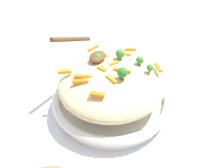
{
  "coord_description": "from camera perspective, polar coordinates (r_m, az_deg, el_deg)",
  "views": [
    {
      "loc": [
        -0.41,
        -0.13,
        0.42
      ],
      "look_at": [
        0.0,
        0.0,
        0.08
      ],
      "focal_mm": 34.19,
      "sensor_mm": 36.0,
      "label": 1
    }
  ],
  "objects": [
    {
      "name": "carrot_piece_4",
      "position": [
        0.6,
        4.96,
        9.15
      ],
      "size": [
        0.01,
        0.03,
        0.01
      ],
      "primitive_type": "cube",
      "rotation": [
        0.0,
        0.0,
        4.95
      ],
      "color": "orange",
      "rests_on": "pasta_mound"
    },
    {
      "name": "broccoli_floret_4",
      "position": [
        0.47,
        2.8,
        3.02
      ],
      "size": [
        0.02,
        0.02,
        0.03
      ],
      "color": "#296820",
      "rests_on": "pasta_mound"
    },
    {
      "name": "broccoli_floret_0",
      "position": [
        0.52,
        10.12,
        4.3
      ],
      "size": [
        0.02,
        0.02,
        0.02
      ],
      "color": "#377928",
      "rests_on": "pasta_mound"
    },
    {
      "name": "carrot_piece_8",
      "position": [
        0.61,
        -5.07,
        9.5
      ],
      "size": [
        0.04,
        0.02,
        0.01
      ],
      "primitive_type": "cube",
      "rotation": [
        0.0,
        0.0,
        5.9
      ],
      "color": "orange",
      "rests_on": "pasta_mound"
    },
    {
      "name": "carrot_piece_0",
      "position": [
        0.53,
        0.46,
        5.55
      ],
      "size": [
        0.02,
        0.02,
        0.01
      ],
      "primitive_type": "cube",
      "rotation": [
        0.0,
        0.0,
        5.64
      ],
      "color": "orange",
      "rests_on": "pasta_mound"
    },
    {
      "name": "carrot_piece_3",
      "position": [
        0.52,
        -12.54,
        3.3
      ],
      "size": [
        0.02,
        0.03,
        0.01
      ],
      "primitive_type": "cube",
      "rotation": [
        0.0,
        0.0,
        2.01
      ],
      "color": "orange",
      "rests_on": "pasta_mound"
    },
    {
      "name": "carrot_piece_7",
      "position": [
        0.48,
        -0.1,
        1.38
      ],
      "size": [
        0.03,
        0.03,
        0.01
      ],
      "primitive_type": "cube",
      "rotation": [
        0.0,
        0.0,
        1.01
      ],
      "color": "orange",
      "rests_on": "pasta_mound"
    },
    {
      "name": "carrot_piece_5",
      "position": [
        0.54,
        12.27,
        4.33
      ],
      "size": [
        0.04,
        0.03,
        0.01
      ],
      "primitive_type": "cube",
      "rotation": [
        0.0,
        0.0,
        0.51
      ],
      "color": "orange",
      "rests_on": "pasta_mound"
    },
    {
      "name": "carrot_piece_1",
      "position": [
        0.57,
        -2.21,
        7.57
      ],
      "size": [
        0.01,
        0.03,
        0.01
      ],
      "primitive_type": "cube",
      "rotation": [
        0.0,
        0.0,
        1.45
      ],
      "color": "orange",
      "rests_on": "pasta_mound"
    },
    {
      "name": "carrot_piece_9",
      "position": [
        0.58,
        3.51,
        8.06
      ],
      "size": [
        0.01,
        0.04,
        0.01
      ],
      "primitive_type": "cube",
      "rotation": [
        0.0,
        0.0,
        1.65
      ],
      "color": "orange",
      "rests_on": "pasta_mound"
    },
    {
      "name": "serving_bowl",
      "position": [
        0.58,
        -0.0,
        -4.0
      ],
      "size": [
        0.32,
        0.32,
        0.05
      ],
      "color": "white",
      "rests_on": "ground_plane"
    },
    {
      "name": "carrot_piece_10",
      "position": [
        0.51,
        -2.64,
        4.06
      ],
      "size": [
        0.02,
        0.03,
        0.01
      ],
      "primitive_type": "cube",
      "rotation": [
        0.0,
        0.0,
        4.31
      ],
      "color": "orange",
      "rests_on": "pasta_mound"
    },
    {
      "name": "carrot_piece_11",
      "position": [
        0.45,
        -3.62,
        -2.9
      ],
      "size": [
        0.01,
        0.03,
        0.01
      ],
      "primitive_type": "cube",
      "rotation": [
        0.0,
        0.0,
        4.81
      ],
      "color": "orange",
      "rests_on": "pasta_mound"
    },
    {
      "name": "broccoli_floret_3",
      "position": [
        0.54,
        7.45,
        6.31
      ],
      "size": [
        0.02,
        0.02,
        0.02
      ],
      "color": "#377928",
      "rests_on": "pasta_mound"
    },
    {
      "name": "serving_spoon",
      "position": [
        0.56,
        -6.33,
        8.96
      ],
      "size": [
        0.15,
        0.11,
        0.08
      ],
      "color": "brown",
      "rests_on": "pasta_mound"
    },
    {
      "name": "carrot_piece_6",
      "position": [
        0.5,
        -7.72,
        2.02
      ],
      "size": [
        0.02,
        0.04,
        0.01
      ],
      "primitive_type": "cube",
      "rotation": [
        0.0,
        0.0,
        1.84
      ],
      "color": "orange",
      "rests_on": "pasta_mound"
    },
    {
      "name": "broccoli_floret_1",
      "position": [
        0.55,
        2.18,
        8.05
      ],
      "size": [
        0.02,
        0.02,
        0.03
      ],
      "color": "#377928",
      "rests_on": "pasta_mound"
    },
    {
      "name": "pasta_mound",
      "position": [
        0.54,
        -0.0,
        0.75
      ],
      "size": [
        0.28,
        0.27,
        0.09
      ],
      "primitive_type": "ellipsoid",
      "color": "beige",
      "rests_on": "serving_bowl"
    },
    {
      "name": "carrot_piece_12",
      "position": [
        0.48,
        -8.39,
        0.64
      ],
      "size": [
        0.02,
        0.04,
        0.01
      ],
      "primitive_type": "cube",
      "rotation": [
        0.0,
        0.0,
        1.98
      ],
      "color": "orange",
      "rests_on": "pasta_mound"
    },
    {
      "name": "carrot_piece_2",
      "position": [
        0.5,
        2.66,
        3.61
      ],
      "size": [
        0.01,
        0.04,
        0.01
      ],
      "primitive_type": "cube",
      "rotation": [
        0.0,
        0.0,
        1.61
      ],
      "color": "orange",
      "rests_on": "pasta_mound"
    },
    {
      "name": "ground_plane",
      "position": [
        0.6,
        -0.0,
        -5.89
      ],
      "size": [
        2.4,
        2.4,
        0.0
      ],
      "primitive_type": "plane",
      "color": "silver"
    },
    {
      "name": "broccoli_floret_2",
      "position": [
        0.54,
        -3.86,
        7.16
      ],
      "size": [
        0.02,
        0.02,
        0.02
      ],
      "color": "#377928",
      "rests_on": "pasta_mound"
    }
  ]
}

